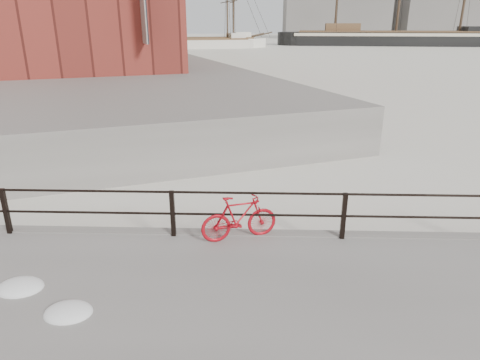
% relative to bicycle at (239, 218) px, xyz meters
% --- Properties ---
extents(far_quay, '(78.44, 148.07, 1.80)m').
position_rel_bicycle_xyz_m(far_quay, '(-34.38, 72.25, 0.07)').
color(far_quay, gray).
rests_on(far_quay, ground).
extents(bicycle, '(1.57, 0.74, 0.96)m').
position_rel_bicycle_xyz_m(bicycle, '(0.00, 0.00, 0.00)').
color(bicycle, '#AA0B15').
rests_on(bicycle, promenade).
extents(barque_black, '(58.00, 24.24, 32.16)m').
position_rel_bicycle_xyz_m(barque_black, '(30.31, 89.77, -0.83)').
color(barque_black, black).
rests_on(barque_black, ground).
extents(schooner_mid, '(28.54, 15.92, 19.57)m').
position_rel_bicycle_xyz_m(schooner_mid, '(-10.06, 80.34, -0.83)').
color(schooner_mid, silver).
rests_on(schooner_mid, ground).
extents(schooner_left, '(28.03, 18.61, 19.42)m').
position_rel_bicycle_xyz_m(schooner_left, '(-10.73, 77.89, -0.83)').
color(schooner_left, beige).
rests_on(schooner_left, ground).
extents(workboat_near, '(13.34, 5.36, 7.00)m').
position_rel_bicycle_xyz_m(workboat_near, '(-15.76, 29.24, -0.83)').
color(workboat_near, black).
rests_on(workboat_near, ground).
extents(workboat_far, '(10.68, 7.80, 7.00)m').
position_rel_bicycle_xyz_m(workboat_far, '(-25.87, 42.12, -0.83)').
color(workboat_far, black).
rests_on(workboat_far, ground).
extents(industrial_west, '(32.00, 18.00, 18.00)m').
position_rel_bicycle_xyz_m(industrial_west, '(25.62, 140.25, 8.17)').
color(industrial_west, gray).
rests_on(industrial_west, ground).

